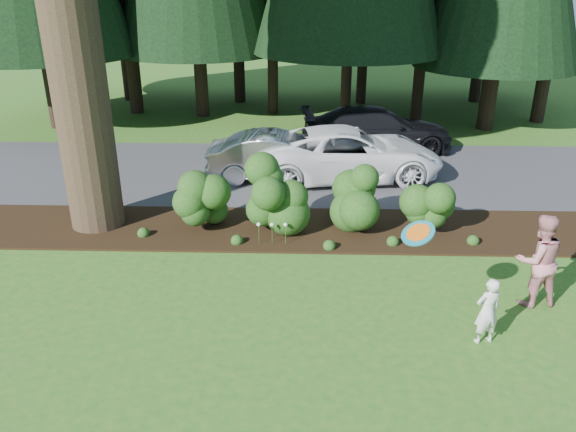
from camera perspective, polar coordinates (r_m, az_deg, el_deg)
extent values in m
plane|color=#28651C|center=(10.60, -0.71, -8.83)|extent=(80.00, 80.00, 0.00)
cube|color=black|center=(13.45, -0.12, -1.33)|extent=(16.00, 2.50, 0.05)
cube|color=#38383A|center=(17.40, 0.34, 4.51)|extent=(22.00, 6.00, 0.03)
sphere|color=#1C4314|center=(13.36, -8.74, 1.18)|extent=(1.08, 1.08, 1.08)
cylinder|color=black|center=(13.56, -8.61, -0.81)|extent=(0.08, 0.08, 0.30)
sphere|color=#1C4314|center=(12.87, -1.05, 1.90)|extent=(1.35, 1.35, 1.35)
cylinder|color=black|center=(13.18, -1.03, -1.28)|extent=(0.08, 0.08, 0.30)
sphere|color=#1C4314|center=(13.23, 6.83, 1.83)|extent=(1.26, 1.26, 1.26)
cylinder|color=black|center=(13.49, 6.69, -0.83)|extent=(0.08, 0.08, 0.30)
sphere|color=#1C4314|center=(13.37, 14.58, 0.94)|extent=(1.17, 1.17, 1.17)
cylinder|color=black|center=(13.59, 14.34, -1.26)|extent=(0.08, 0.08, 0.30)
cylinder|color=#1C4314|center=(12.62, -2.98, -1.98)|extent=(0.01, 0.01, 0.50)
sphere|color=white|center=(12.51, -3.00, -0.86)|extent=(0.09, 0.09, 0.09)
cylinder|color=#1C4314|center=(12.60, -1.62, -2.00)|extent=(0.01, 0.01, 0.50)
sphere|color=white|center=(12.48, -1.63, -0.88)|extent=(0.09, 0.09, 0.09)
cylinder|color=#1C4314|center=(12.59, -0.25, -2.02)|extent=(0.01, 0.01, 0.50)
sphere|color=white|center=(12.47, -0.25, -0.90)|extent=(0.09, 0.09, 0.09)
cylinder|color=black|center=(24.62, -16.77, 19.95)|extent=(0.50, 0.50, 9.10)
cylinder|color=black|center=(22.54, -1.93, 20.16)|extent=(0.50, 0.50, 8.75)
imported|color=silver|center=(16.49, -0.84, 6.02)|extent=(4.22, 1.47, 1.39)
imported|color=white|center=(16.69, 6.19, 6.34)|extent=(5.71, 3.10, 1.52)
imported|color=black|center=(19.54, 9.03, 8.67)|extent=(5.32, 2.65, 1.48)
imported|color=silver|center=(9.83, 19.60, -9.08)|extent=(0.50, 0.40, 1.20)
imported|color=#B91837|center=(11.13, 24.08, -4.14)|extent=(0.95, 0.79, 1.78)
cylinder|color=#187486|center=(8.71, 13.08, -1.72)|extent=(0.54, 0.51, 0.36)
cylinder|color=orange|center=(8.70, 13.09, -1.63)|extent=(0.38, 0.36, 0.25)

